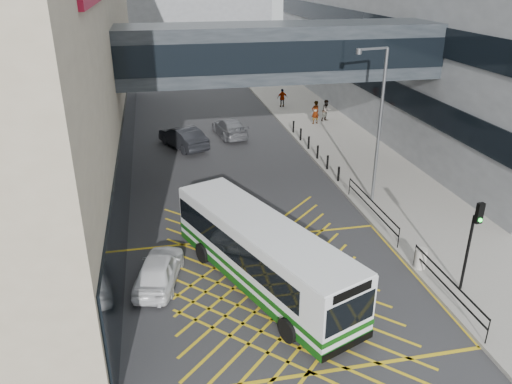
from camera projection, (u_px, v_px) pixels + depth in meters
ground at (276, 292)px, 19.77m from camera, size 120.00×120.00×0.00m
skybridge at (280, 52)px, 28.02m from camera, size 20.00×4.10×3.00m
pavement at (350, 152)px, 34.82m from camera, size 6.00×54.00×0.16m
box_junction at (276, 292)px, 19.77m from camera, size 12.00×9.00×0.01m
bus at (260, 252)px, 19.68m from camera, size 5.89×10.10×2.80m
car_white at (159, 269)px, 20.09m from camera, size 2.64×4.44×1.32m
car_dark at (183, 137)px, 35.59m from camera, size 3.83×5.33×1.56m
car_silver at (230, 127)px, 38.09m from camera, size 2.58×4.84×1.44m
traffic_light at (473, 234)px, 18.64m from camera, size 0.28×0.45×3.81m
street_lamp at (377, 118)px, 25.37m from camera, size 1.85×0.57×8.15m
litter_bin at (421, 258)px, 20.95m from camera, size 0.50×0.50×0.87m
kerb_railings at (401, 236)px, 22.14m from camera, size 0.05×12.54×1.00m
bollards at (313, 147)px, 34.10m from camera, size 0.14×10.14×0.90m
pedestrian_a at (315, 112)px, 40.60m from camera, size 0.87×0.72×1.89m
pedestrian_b at (326, 111)px, 41.38m from camera, size 0.99×0.84×1.76m
pedestrian_c at (282, 98)px, 45.67m from camera, size 0.99×0.49×1.66m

